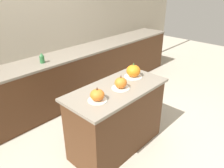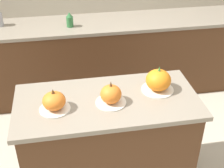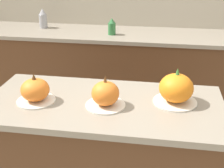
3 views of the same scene
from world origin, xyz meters
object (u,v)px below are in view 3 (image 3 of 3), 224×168
object	(u,v)px
bottle_tall	(43,19)
bottle_short	(112,27)
pumpkin_cake_center	(105,95)
pumpkin_cake_right	(176,89)
pumpkin_cake_left	(35,91)

from	to	relation	value
bottle_tall	bottle_short	distance (m)	0.75
pumpkin_cake_center	pumpkin_cake_right	world-z (taller)	pumpkin_cake_right
pumpkin_cake_left	bottle_short	bearing A→B (deg)	82.28
pumpkin_cake_left	pumpkin_cake_center	size ratio (longest dim) A/B	0.98
pumpkin_cake_left	bottle_short	distance (m)	1.43
pumpkin_cake_center	bottle_short	bearing A→B (deg)	97.79
bottle_short	pumpkin_cake_left	bearing A→B (deg)	-97.72
pumpkin_cake_right	bottle_tall	bearing A→B (deg)	131.42
bottle_short	pumpkin_cake_right	bearing A→B (deg)	-66.86
pumpkin_cake_center	bottle_tall	xyz separation A→B (m)	(-0.93, 1.57, 0.04)
bottle_short	bottle_tall	bearing A→B (deg)	167.88
pumpkin_cake_left	pumpkin_cake_right	xyz separation A→B (m)	(0.75, 0.11, 0.02)
pumpkin_cake_right	bottle_short	world-z (taller)	pumpkin_cake_right
pumpkin_cake_right	pumpkin_cake_center	bearing A→B (deg)	-164.81
pumpkin_cake_center	pumpkin_cake_right	distance (m)	0.38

